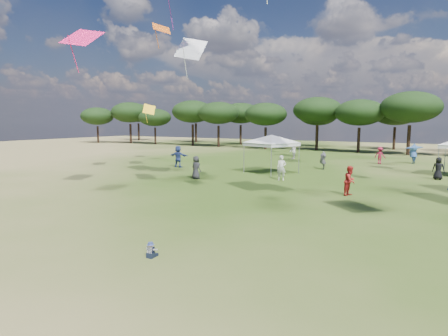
# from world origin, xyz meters

# --- Properties ---
(ground) EXTENTS (140.00, 140.00, 0.00)m
(ground) POSITION_xyz_m (0.00, 0.00, 0.00)
(ground) COLOR #344D17
(ground) RESTS_ON ground
(tree_line) EXTENTS (108.78, 17.63, 7.77)m
(tree_line) POSITION_xyz_m (2.39, 47.41, 5.42)
(tree_line) COLOR black
(tree_line) RESTS_ON ground
(tent_left) EXTENTS (5.99, 5.99, 3.29)m
(tent_left) POSITION_xyz_m (-4.73, 21.08, 2.87)
(tent_left) COLOR gray
(tent_left) RESTS_ON ground
(toddler) EXTENTS (0.32, 0.35, 0.47)m
(toddler) POSITION_xyz_m (-0.62, 2.35, 0.21)
(toddler) COLOR black
(toddler) RESTS_ON ground
(festival_crowd) EXTENTS (30.24, 20.78, 1.93)m
(festival_crowd) POSITION_xyz_m (1.18, 25.05, 0.88)
(festival_crowd) COLOR #2D2C31
(festival_crowd) RESTS_ON ground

